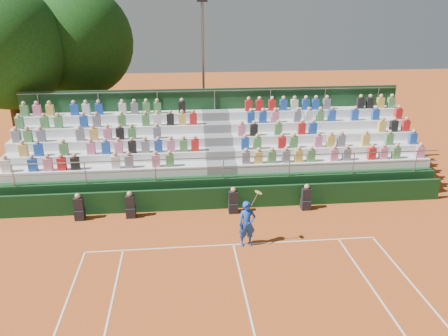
{
  "coord_description": "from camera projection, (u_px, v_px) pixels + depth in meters",
  "views": [
    {
      "loc": [
        -1.81,
        -14.34,
        8.52
      ],
      "look_at": [
        0.0,
        3.5,
        1.8
      ],
      "focal_mm": 35.0,
      "sensor_mm": 36.0,
      "label": 1
    }
  ],
  "objects": [
    {
      "name": "tree_east",
      "position": [
        77.0,
        42.0,
        26.5
      ],
      "size": [
        6.74,
        6.74,
        9.8
      ],
      "color": "#332412",
      "rests_on": "ground"
    },
    {
      "name": "tennis_player",
      "position": [
        247.0,
        224.0,
        16.19
      ],
      "size": [
        0.88,
        0.49,
        2.22
      ],
      "color": "#1743B0",
      "rests_on": "ground"
    },
    {
      "name": "courtside_wall",
      "position": [
        225.0,
        198.0,
        19.32
      ],
      "size": [
        20.0,
        0.15,
        1.0
      ],
      "primitive_type": "cube",
      "color": "black",
      "rests_on": "ground"
    },
    {
      "name": "grandstand",
      "position": [
        218.0,
        161.0,
        22.13
      ],
      "size": [
        20.0,
        5.2,
        4.4
      ],
      "color": "black",
      "rests_on": "ground"
    },
    {
      "name": "line_officials",
      "position": [
        189.0,
        204.0,
        18.76
      ],
      "size": [
        10.16,
        0.4,
        1.19
      ],
      "color": "black",
      "rests_on": "ground"
    },
    {
      "name": "tree_west",
      "position": [
        4.0,
        48.0,
        23.69
      ],
      "size": [
        6.7,
        6.7,
        9.69
      ],
      "color": "#332412",
      "rests_on": "ground"
    },
    {
      "name": "ground",
      "position": [
        233.0,
        245.0,
        16.52
      ],
      "size": [
        90.0,
        90.0,
        0.0
      ],
      "primitive_type": "plane",
      "color": "#BA531F",
      "rests_on": "ground"
    },
    {
      "name": "floodlight_mast",
      "position": [
        203.0,
        65.0,
        25.85
      ],
      "size": [
        0.6,
        0.25,
        9.02
      ],
      "color": "gray",
      "rests_on": "ground"
    }
  ]
}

